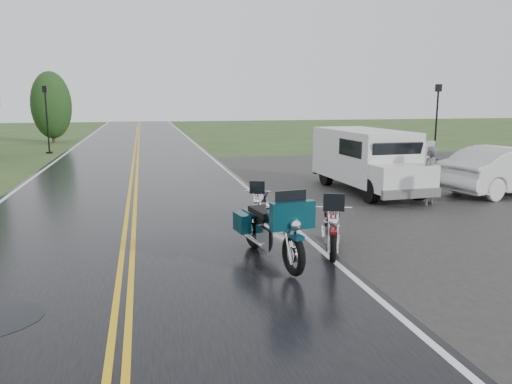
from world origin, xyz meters
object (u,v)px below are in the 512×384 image
motorcycle_teal (294,238)px  van_white (372,169)px  lamp_post_far_left (47,120)px  lamp_post_far_right (436,122)px  person_at_van (429,177)px  sedan_white (507,171)px  motorcycle_red (333,233)px  motorcycle_silver (257,209)px

motorcycle_teal → van_white: van_white is taller
lamp_post_far_left → lamp_post_far_right: (19.22, -7.79, -0.00)m
person_at_van → sedan_white: 3.55m
lamp_post_far_right → motorcycle_teal: bearing=-129.2°
motorcycle_red → motorcycle_teal: 1.06m
motorcycle_silver → lamp_post_far_right: size_ratio=0.51×
motorcycle_silver → lamp_post_far_left: 20.56m
motorcycle_silver → person_at_van: person_at_van is taller
motorcycle_red → sedan_white: 9.62m
motorcycle_red → motorcycle_teal: motorcycle_teal is taller
van_white → sedan_white: van_white is taller
lamp_post_far_right → motorcycle_silver: bearing=-135.9°
lamp_post_far_left → lamp_post_far_right: lamp_post_far_left is taller
van_white → lamp_post_far_right: lamp_post_far_right is taller
motorcycle_silver → sedan_white: size_ratio=0.41×
motorcycle_silver → lamp_post_far_right: (11.61, 11.27, 1.32)m
lamp_post_far_right → person_at_van: bearing=-123.1°
van_white → motorcycle_silver: bearing=-151.7°
motorcycle_silver → lamp_post_far_left: bearing=131.2°
lamp_post_far_left → sedan_white: bearing=-44.5°
motorcycle_red → person_at_van: (4.60, 4.34, 0.21)m
motorcycle_red → motorcycle_silver: size_ratio=1.12×
motorcycle_teal → sedan_white: sedan_white is taller
motorcycle_silver → lamp_post_far_left: lamp_post_far_left is taller
motorcycle_silver → lamp_post_far_left: (-7.61, 19.05, 1.32)m
motorcycle_teal → person_at_van: (5.52, 4.85, 0.11)m
motorcycle_red → lamp_post_far_left: 23.19m
motorcycle_red → lamp_post_far_left: bearing=130.8°
sedan_white → lamp_post_far_left: 23.17m
lamp_post_far_left → motorcycle_red: bearing=-68.5°
person_at_van → sedan_white: size_ratio=0.37×
motorcycle_teal → person_at_van: bearing=31.9°
motorcycle_red → person_at_van: person_at_van is taller
motorcycle_silver → lamp_post_far_left: size_ratio=0.51×
motorcycle_teal → van_white: size_ratio=0.47×
person_at_van → motorcycle_silver: bearing=-17.2°
motorcycle_silver → sedan_white: sedan_white is taller
motorcycle_teal → van_white: bearing=44.0°
motorcycle_red → van_white: van_white is taller
motorcycle_red → sedan_white: bearing=52.9°
person_at_van → sedan_white: bearing=160.3°
motorcycle_teal → lamp_post_far_right: 18.46m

